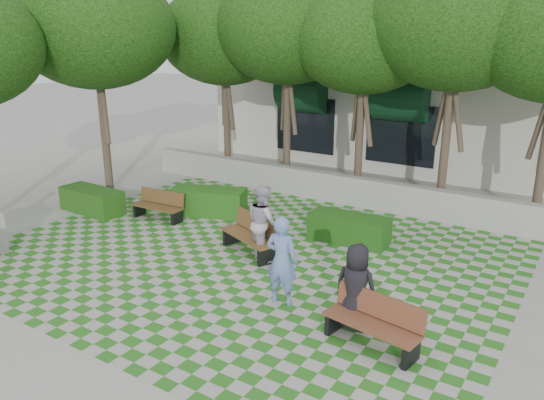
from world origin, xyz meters
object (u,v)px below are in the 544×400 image
Objects in this scene: bench_west at (159,206)px; person_white at (264,222)px; person_dark at (356,287)px; hedge_west at (92,200)px; bench_mid at (251,236)px; bench_east at (374,323)px; person_blue at (282,261)px; hedge_midright at (349,229)px; hedge_midleft at (208,202)px.

person_white is at bearing -13.18° from bench_west.
hedge_west is at bearing -12.25° from person_dark.
bench_mid is 4.02m from person_dark.
person_white is at bearing 8.39° from bench_mid.
bench_east is at bearing -6.47° from bench_mid.
hedge_midright is at bearing -91.98° from person_blue.
hedge_midright is 1.11× the size of person_blue.
bench_east is at bearing -171.36° from person_white.
hedge_west reaches higher than hedge_midright.
bench_east is 4.21m from person_white.
bench_mid is 1.13× the size of person_dark.
hedge_midleft is 5.85m from person_blue.
hedge_west is 1.13× the size of person_white.
person_dark reaches higher than bench_mid.
bench_east is 1.09× the size of person_dark.
person_blue is (-2.12, 0.43, 0.48)m from bench_east.
person_dark is (1.88, -3.79, 0.46)m from hedge_midright.
hedge_west is 7.95m from person_blue.
person_white reaches higher than bench_mid.
bench_mid reaches higher than hedge_west.
hedge_midright is at bearing 14.94° from hedge_west.
bench_east is at bearing 144.08° from person_dark.
bench_mid is at bearing -47.62° from person_blue.
hedge_west is (-7.49, -2.00, 0.01)m from hedge_midright.
bench_mid reaches higher than bench_west.
bench_west reaches higher than hedge_midleft.
hedge_midleft is at bearing 8.73° from person_white.
person_blue is (0.26, -3.70, 0.56)m from hedge_midright.
hedge_midleft is at bearing 159.75° from bench_east.
person_blue reaches higher than hedge_midright.
hedge_midright is at bearing 3.34° from hedge_midleft.
person_blue is at bearing -26.08° from bench_west.
person_white is at bearing 159.70° from bench_east.
person_blue is 2.23m from person_white.
hedge_west is at bearing -18.37° from person_blue.
person_dark is (7.22, -2.41, 0.42)m from bench_west.
hedge_west is at bearing -167.25° from bench_west.
person_blue reaches higher than bench_west.
bench_east is at bearing 162.41° from person_blue.
bench_west is 0.98× the size of person_dark.
bench_mid is 1.02× the size of person_blue.
person_dark is (6.32, -3.53, 0.43)m from hedge_midleft.
person_dark is (9.36, -1.79, 0.46)m from hedge_west.
person_white reaches higher than bench_east.
person_dark is 0.90× the size of person_white.
hedge_midleft is 1.34× the size of person_dark.
hedge_west is at bearing -150.28° from hedge_midleft.
bench_east reaches higher than hedge_midright.
person_blue is (7.75, -1.70, 0.55)m from hedge_west.
bench_east is 0.88× the size of hedge_midright.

